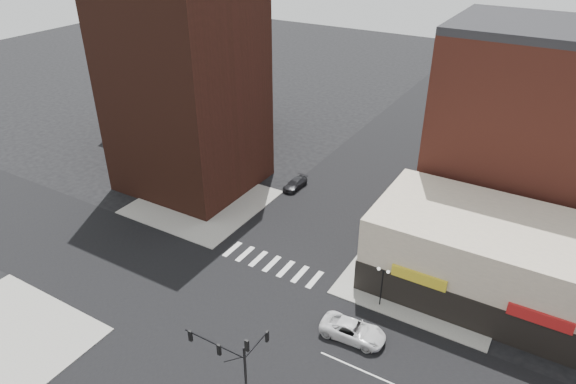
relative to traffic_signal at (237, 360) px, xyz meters
The scene contains 13 objects.
ground 11.76m from the traffic_signal, 132.74° to the left, with size 240.00×240.00×0.00m, color black.
road_ew 11.76m from the traffic_signal, 132.74° to the left, with size 200.00×14.00×0.02m, color black.
road_ns 11.76m from the traffic_signal, 132.74° to the left, with size 14.00×200.00×0.02m, color black.
sidewalk_nw 31.55m from the traffic_signal, 134.23° to the left, with size 15.00×15.00×0.12m, color gray.
sidewalk_ne 23.99m from the traffic_signal, 71.98° to the left, with size 15.00×15.00×0.12m, color gray.
building_nw 37.93m from the traffic_signal, 134.90° to the left, with size 16.00×15.00×25.00m, color #3C1C13.
building_nw_low 57.36m from the traffic_signal, 133.17° to the left, with size 20.00×18.00×12.00m, color #3C1C13.
building_ne_midrise 39.60m from the traffic_signal, 72.51° to the left, with size 18.00×15.00×22.00m, color brown.
building_ne_row 26.71m from the traffic_signal, 58.92° to the left, with size 24.20×12.20×8.00m.
traffic_signal is the anchor object (origin of this frame).
street_lamp_ne 16.62m from the traffic_signal, 73.25° to the left, with size 1.22×0.32×4.16m.
white_suv 12.35m from the traffic_signal, 68.42° to the left, with size 2.62×5.69×1.58m, color white.
dark_sedan_north 34.59m from the traffic_signal, 113.15° to the left, with size 1.75×4.29×1.25m, color black.
Camera 1 is at (23.41, -28.02, 32.83)m, focal length 32.00 mm.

